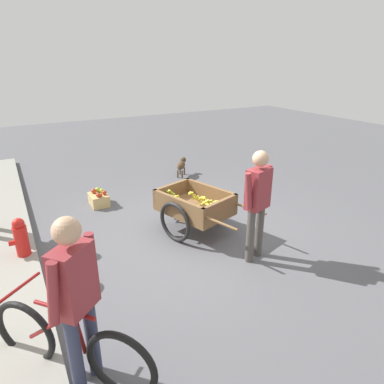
{
  "coord_description": "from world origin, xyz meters",
  "views": [
    {
      "loc": [
        -4.1,
        2.25,
        2.63
      ],
      "look_at": [
        0.08,
        -0.08,
        0.75
      ],
      "focal_mm": 31.68,
      "sensor_mm": 36.0,
      "label": 1
    }
  ],
  "objects_px": {
    "plastic_bucket": "(72,277)",
    "bicycle": "(70,346)",
    "cyclist_person": "(76,292)",
    "fire_hydrant": "(22,241)",
    "apple_crate": "(99,199)",
    "dog": "(181,165)",
    "fruit_cart": "(195,207)",
    "vendor_person": "(258,197)"
  },
  "relations": [
    {
      "from": "plastic_bucket",
      "to": "bicycle",
      "type": "bearing_deg",
      "value": 169.77
    },
    {
      "from": "bicycle",
      "to": "cyclist_person",
      "type": "distance_m",
      "value": 0.62
    },
    {
      "from": "bicycle",
      "to": "cyclist_person",
      "type": "height_order",
      "value": "cyclist_person"
    },
    {
      "from": "fire_hydrant",
      "to": "plastic_bucket",
      "type": "bearing_deg",
      "value": -151.35
    },
    {
      "from": "plastic_bucket",
      "to": "apple_crate",
      "type": "height_order",
      "value": "apple_crate"
    },
    {
      "from": "dog",
      "to": "apple_crate",
      "type": "height_order",
      "value": "dog"
    },
    {
      "from": "fruit_cart",
      "to": "plastic_bucket",
      "type": "distance_m",
      "value": 2.11
    },
    {
      "from": "cyclist_person",
      "to": "apple_crate",
      "type": "xyz_separation_m",
      "value": [
        3.8,
        -1.09,
        -0.82
      ]
    },
    {
      "from": "fruit_cart",
      "to": "plastic_bucket",
      "type": "xyz_separation_m",
      "value": [
        -0.5,
        2.03,
        -0.32
      ]
    },
    {
      "from": "dog",
      "to": "apple_crate",
      "type": "distance_m",
      "value": 2.35
    },
    {
      "from": "bicycle",
      "to": "apple_crate",
      "type": "distance_m",
      "value": 3.88
    },
    {
      "from": "fruit_cart",
      "to": "bicycle",
      "type": "distance_m",
      "value": 2.93
    },
    {
      "from": "cyclist_person",
      "to": "fire_hydrant",
      "type": "xyz_separation_m",
      "value": [
        2.33,
        0.33,
        -0.62
      ]
    },
    {
      "from": "vendor_person",
      "to": "fire_hydrant",
      "type": "distance_m",
      "value": 3.24
    },
    {
      "from": "vendor_person",
      "to": "apple_crate",
      "type": "distance_m",
      "value": 3.35
    },
    {
      "from": "bicycle",
      "to": "dog",
      "type": "bearing_deg",
      "value": -37.12
    },
    {
      "from": "fruit_cart",
      "to": "dog",
      "type": "xyz_separation_m",
      "value": [
        2.64,
        -1.13,
        -0.17
      ]
    },
    {
      "from": "bicycle",
      "to": "apple_crate",
      "type": "relative_size",
      "value": 2.95
    },
    {
      "from": "fire_hydrant",
      "to": "apple_crate",
      "type": "bearing_deg",
      "value": -43.87
    },
    {
      "from": "vendor_person",
      "to": "plastic_bucket",
      "type": "relative_size",
      "value": 5.57
    },
    {
      "from": "dog",
      "to": "vendor_person",
      "type": "bearing_deg",
      "value": 168.08
    },
    {
      "from": "apple_crate",
      "to": "fire_hydrant",
      "type": "bearing_deg",
      "value": 136.13
    },
    {
      "from": "vendor_person",
      "to": "apple_crate",
      "type": "bearing_deg",
      "value": 25.86
    },
    {
      "from": "fire_hydrant",
      "to": "fruit_cart",
      "type": "bearing_deg",
      "value": -98.13
    },
    {
      "from": "dog",
      "to": "plastic_bucket",
      "type": "relative_size",
      "value": 1.95
    },
    {
      "from": "vendor_person",
      "to": "fire_hydrant",
      "type": "xyz_separation_m",
      "value": [
        1.45,
        2.84,
        -0.6
      ]
    },
    {
      "from": "vendor_person",
      "to": "plastic_bucket",
      "type": "xyz_separation_m",
      "value": [
        0.59,
        2.37,
        -0.81
      ]
    },
    {
      "from": "fruit_cart",
      "to": "vendor_person",
      "type": "xyz_separation_m",
      "value": [
        -1.09,
        -0.34,
        0.49
      ]
    },
    {
      "from": "fire_hydrant",
      "to": "plastic_bucket",
      "type": "distance_m",
      "value": 1.0
    },
    {
      "from": "fruit_cart",
      "to": "vendor_person",
      "type": "distance_m",
      "value": 1.24
    },
    {
      "from": "plastic_bucket",
      "to": "apple_crate",
      "type": "distance_m",
      "value": 2.52
    },
    {
      "from": "fire_hydrant",
      "to": "apple_crate",
      "type": "relative_size",
      "value": 1.52
    },
    {
      "from": "vendor_person",
      "to": "fire_hydrant",
      "type": "bearing_deg",
      "value": 62.93
    },
    {
      "from": "bicycle",
      "to": "plastic_bucket",
      "type": "distance_m",
      "value": 1.39
    },
    {
      "from": "vendor_person",
      "to": "dog",
      "type": "xyz_separation_m",
      "value": [
        3.73,
        -0.79,
        -0.66
      ]
    },
    {
      "from": "bicycle",
      "to": "plastic_bucket",
      "type": "relative_size",
      "value": 4.64
    },
    {
      "from": "fruit_cart",
      "to": "apple_crate",
      "type": "relative_size",
      "value": 4.09
    },
    {
      "from": "cyclist_person",
      "to": "fire_hydrant",
      "type": "distance_m",
      "value": 2.43
    },
    {
      "from": "fire_hydrant",
      "to": "cyclist_person",
      "type": "bearing_deg",
      "value": -172.04
    },
    {
      "from": "fruit_cart",
      "to": "bicycle",
      "type": "relative_size",
      "value": 1.38
    },
    {
      "from": "vendor_person",
      "to": "dog",
      "type": "bearing_deg",
      "value": -11.92
    },
    {
      "from": "cyclist_person",
      "to": "dog",
      "type": "xyz_separation_m",
      "value": [
        4.6,
        -3.3,
        -0.68
      ]
    }
  ]
}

